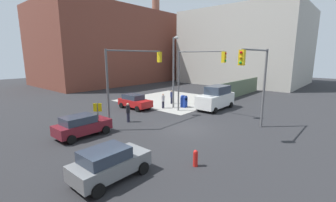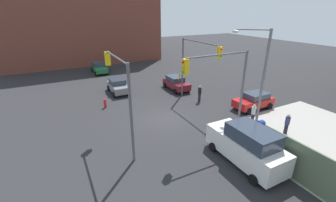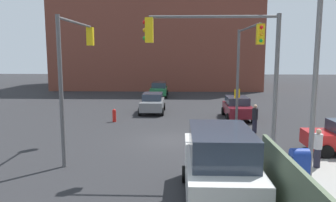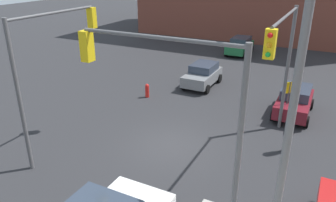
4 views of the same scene
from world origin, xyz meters
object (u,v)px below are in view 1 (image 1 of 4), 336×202
at_px(pedestrian_waiting, 128,112).
at_px(pedestrian_walking_north, 172,97).
at_px(traffic_signal_ne_corner, 195,69).
at_px(fire_hydrant, 195,158).
at_px(traffic_signal_nw_corner, 131,71).
at_px(coupe_red, 135,101).
at_px(coupe_gray, 109,163).
at_px(smokestack, 156,40).
at_px(pedestrian_crossing, 163,101).
at_px(coupe_maroon, 82,125).
at_px(mailbox_blue, 184,101).
at_px(van_white_delivery, 216,98).
at_px(traffic_signal_se_corner, 257,74).
at_px(street_lamp_corner, 174,67).

relative_size(pedestrian_waiting, pedestrian_walking_north, 1.05).
bearing_deg(traffic_signal_ne_corner, fire_hydrant, -145.35).
relative_size(fire_hydrant, pedestrian_walking_north, 0.55).
height_order(traffic_signal_nw_corner, coupe_red, traffic_signal_nw_corner).
xyz_separation_m(traffic_signal_ne_corner, coupe_gray, (-13.32, -4.11, -3.80)).
distance_m(smokestack, pedestrian_crossing, 34.38).
relative_size(traffic_signal_nw_corner, coupe_maroon, 1.61).
bearing_deg(mailbox_blue, traffic_signal_nw_corner, -176.53).
bearing_deg(coupe_red, pedestrian_crossing, -48.13).
distance_m(coupe_maroon, pedestrian_waiting, 4.65).
xyz_separation_m(coupe_gray, van_white_delivery, (16.81, 3.54, 0.44)).
bearing_deg(pedestrian_waiting, pedestrian_walking_north, -174.00).
bearing_deg(pedestrian_walking_north, coupe_red, -137.07).
relative_size(van_white_delivery, pedestrian_walking_north, 3.16).
relative_size(smokestack, coupe_red, 4.90).
relative_size(smokestack, traffic_signal_se_corner, 3.06).
xyz_separation_m(street_lamp_corner, coupe_red, (-2.93, 3.41, -3.86)).
bearing_deg(coupe_red, smokestack, 39.45).
relative_size(mailbox_blue, pedestrian_walking_north, 0.84).
xyz_separation_m(coupe_maroon, van_white_delivery, (14.63, -3.13, 0.44)).
height_order(street_lamp_corner, van_white_delivery, street_lamp_corner).
bearing_deg(van_white_delivery, traffic_signal_ne_corner, 170.79).
bearing_deg(pedestrian_waiting, traffic_signal_nw_corner, 78.56).
height_order(traffic_signal_nw_corner, street_lamp_corner, street_lamp_corner).
distance_m(traffic_signal_se_corner, fire_hydrant, 8.58).
distance_m(street_lamp_corner, pedestrian_crossing, 4.00).
xyz_separation_m(mailbox_blue, pedestrian_waiting, (-8.20, 0.20, 0.17)).
distance_m(street_lamp_corner, coupe_gray, 16.04).
xyz_separation_m(traffic_signal_nw_corner, pedestrian_waiting, (0.04, 0.70, -3.75)).
bearing_deg(traffic_signal_nw_corner, coupe_maroon, 174.71).
height_order(mailbox_blue, pedestrian_walking_north, pedestrian_walking_north).
height_order(mailbox_blue, pedestrian_crossing, pedestrian_crossing).
bearing_deg(traffic_signal_ne_corner, mailbox_blue, 57.17).
height_order(coupe_gray, pedestrian_crossing, pedestrian_crossing).
bearing_deg(coupe_red, coupe_maroon, -155.10).
relative_size(smokestack, pedestrian_walking_north, 11.66).
xyz_separation_m(traffic_signal_se_corner, coupe_red, (-0.51, 13.44, -3.77)).
relative_size(traffic_signal_nw_corner, street_lamp_corner, 0.81).
height_order(coupe_gray, coupe_red, same).
distance_m(traffic_signal_nw_corner, traffic_signal_ne_corner, 6.88).
relative_size(coupe_gray, coupe_maroon, 0.95).
relative_size(coupe_gray, pedestrian_waiting, 2.14).
relative_size(coupe_red, van_white_delivery, 0.75).
height_order(traffic_signal_nw_corner, fire_hydrant, traffic_signal_nw_corner).
bearing_deg(mailbox_blue, smokestack, 49.44).
bearing_deg(pedestrian_walking_north, traffic_signal_nw_corner, -101.05).
relative_size(traffic_signal_se_corner, traffic_signal_ne_corner, 1.00).
bearing_deg(street_lamp_corner, fire_hydrant, -135.61).
xyz_separation_m(traffic_signal_nw_corner, pedestrian_crossing, (6.24, 2.00, -3.79)).
bearing_deg(mailbox_blue, pedestrian_crossing, 143.13).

